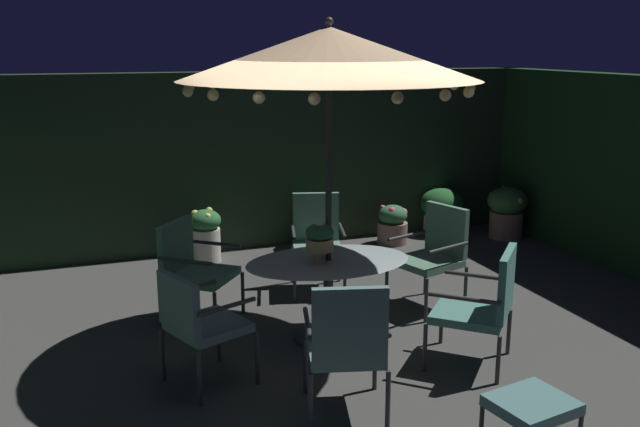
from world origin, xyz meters
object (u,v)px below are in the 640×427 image
at_px(centerpiece_planter, 320,238).
at_px(potted_plant_back_center, 441,209).
at_px(patio_chair_east, 317,237).
at_px(patio_chair_south, 198,319).
at_px(patio_chair_northeast, 435,250).
at_px(potted_plant_front_corner, 393,224).
at_px(patio_dining_table, 328,279).
at_px(potted_plant_back_right, 507,210).
at_px(potted_plant_back_left, 206,234).
at_px(patio_chair_southeast, 192,264).
at_px(patio_umbrella, 329,54).
at_px(potted_plant_left_far, 313,221).
at_px(ottoman_footrest, 532,406).
at_px(patio_chair_southwest, 347,341).
at_px(patio_chair_north, 484,302).

bearing_deg(centerpiece_planter, potted_plant_back_center, 45.39).
distance_m(patio_chair_east, patio_chair_south, 2.46).
bearing_deg(potted_plant_back_center, patio_chair_south, -140.09).
relative_size(patio_chair_northeast, potted_plant_front_corner, 1.96).
bearing_deg(centerpiece_planter, patio_dining_table, 22.93).
bearing_deg(patio_chair_northeast, potted_plant_back_right, 41.28).
height_order(patio_chair_northeast, potted_plant_back_left, patio_chair_northeast).
bearing_deg(potted_plant_back_center, patio_chair_southeast, -152.27).
relative_size(patio_umbrella, potted_plant_left_far, 4.18).
relative_size(patio_chair_southeast, ottoman_footrest, 1.71).
bearing_deg(patio_chair_southwest, potted_plant_back_right, 43.62).
bearing_deg(centerpiece_planter, patio_chair_northeast, 18.27).
bearing_deg(patio_chair_north, patio_chair_northeast, 77.99).
relative_size(patio_chair_northeast, potted_plant_back_center, 1.61).
bearing_deg(patio_dining_table, patio_chair_east, 74.64).
distance_m(patio_chair_northeast, patio_chair_southwest, 2.42).
relative_size(patio_chair_east, patio_chair_southeast, 1.05).
distance_m(patio_chair_southwest, potted_plant_front_corner, 4.59).
distance_m(patio_chair_south, potted_plant_back_center, 5.29).
bearing_deg(potted_plant_back_center, potted_plant_left_far, -178.56).
xyz_separation_m(patio_chair_north, patio_chair_east, (-0.66, 2.27, 0.02)).
distance_m(patio_chair_southwest, ottoman_footrest, 1.30).
relative_size(patio_chair_east, potted_plant_front_corner, 1.96).
xyz_separation_m(patio_dining_table, potted_plant_back_center, (2.79, 2.89, -0.23)).
height_order(ottoman_footrest, potted_plant_left_far, potted_plant_left_far).
bearing_deg(patio_umbrella, patio_chair_east, 74.64).
height_order(centerpiece_planter, ottoman_footrest, centerpiece_planter).
xyz_separation_m(patio_umbrella, patio_chair_south, (-1.26, -0.51, -1.98)).
bearing_deg(potted_plant_back_left, patio_umbrella, -77.29).
bearing_deg(potted_plant_back_center, potted_plant_back_right, -35.83).
xyz_separation_m(patio_chair_north, potted_plant_front_corner, (0.89, 3.57, -0.29)).
bearing_deg(patio_chair_east, potted_plant_left_far, 72.38).
distance_m(ottoman_footrest, potted_plant_back_right, 5.33).
height_order(patio_chair_northeast, ottoman_footrest, patio_chair_northeast).
xyz_separation_m(patio_chair_northeast, ottoman_footrest, (-0.67, -2.55, -0.28)).
height_order(patio_chair_northeast, patio_chair_east, patio_chair_east).
bearing_deg(ottoman_footrest, patio_dining_table, 106.71).
height_order(centerpiece_planter, patio_chair_east, centerpiece_planter).
height_order(patio_chair_northeast, patio_chair_south, patio_chair_northeast).
distance_m(patio_chair_south, potted_plant_back_right, 5.58).
xyz_separation_m(patio_chair_northeast, potted_plant_front_corner, (0.60, 2.22, -0.33)).
relative_size(patio_chair_southeast, patio_chair_southwest, 0.94).
xyz_separation_m(patio_umbrella, potted_plant_back_center, (2.79, 2.89, -2.20)).
height_order(patio_chair_northeast, patio_chair_southwest, patio_chair_southwest).
xyz_separation_m(patio_umbrella, patio_chair_east, (0.37, 1.33, -1.97)).
bearing_deg(patio_dining_table, potted_plant_front_corner, 54.05).
distance_m(patio_chair_east, potted_plant_back_center, 2.89).
distance_m(centerpiece_planter, potted_plant_back_center, 4.16).
bearing_deg(potted_plant_left_far, potted_plant_back_center, 1.44).
bearing_deg(patio_umbrella, patio_chair_south, -158.21).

